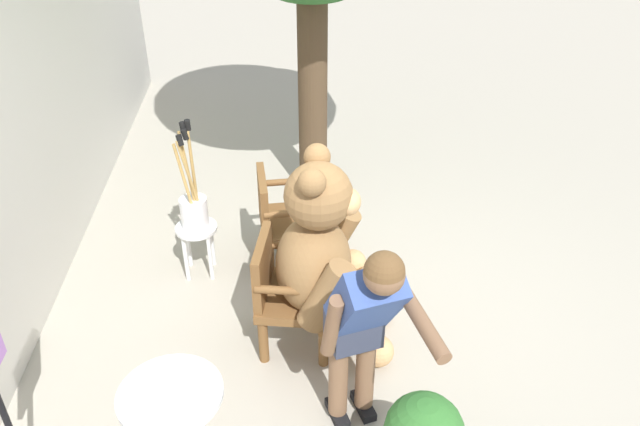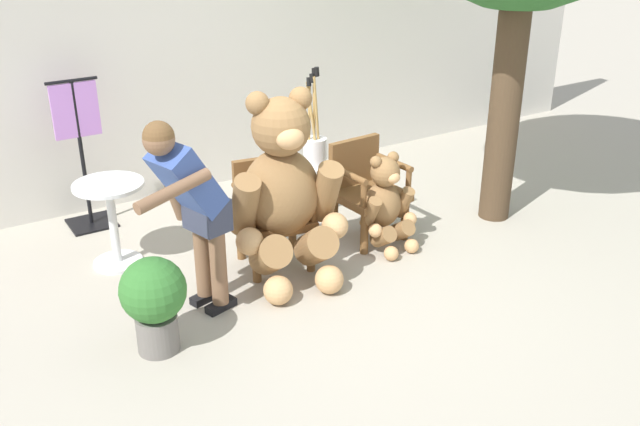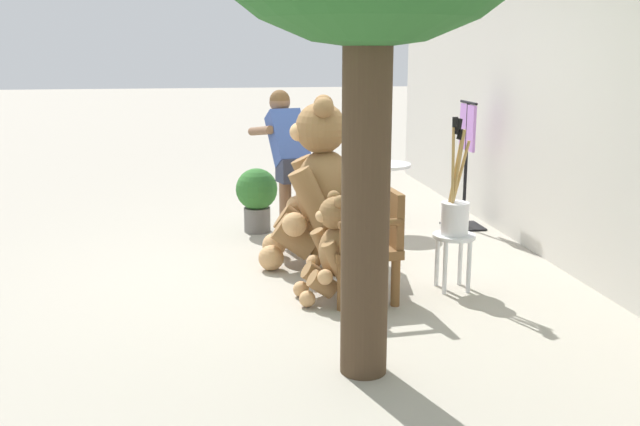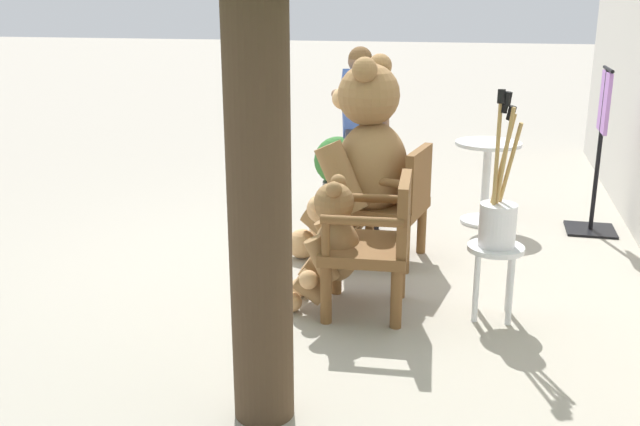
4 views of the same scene
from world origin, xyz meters
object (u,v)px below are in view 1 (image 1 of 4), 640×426
Objects in this scene: wooden_chair_left at (288,290)px; teddy_bear_small at (319,221)px; wooden_chair_right at (284,218)px; brush_bucket at (193,206)px; white_stool at (197,237)px; teddy_bear_large at (325,258)px; person_visitor at (363,321)px.

wooden_chair_left is 1.02× the size of teddy_bear_small.
brush_bucket reaches higher than wooden_chair_right.
wooden_chair_left reaches higher than white_stool.
brush_bucket is (-0.08, 0.72, 0.19)m from wooden_chair_right.
teddy_bear_large is (-0.96, -0.26, 0.28)m from wooden_chair_right.
white_stool is (0.86, 0.72, -0.11)m from wooden_chair_left.
teddy_bear_large is 3.28× the size of white_stool.
teddy_bear_large is at bearing -131.95° from white_stool.
wooden_chair_left and wooden_chair_right have the same top height.
person_visitor is 3.27× the size of white_stool.
wooden_chair_right is 0.57× the size of person_visitor.
wooden_chair_right is 0.92× the size of brush_bucket.
wooden_chair_left is at bearing 25.97° from person_visitor.
teddy_bear_large is at bearing 10.23° from person_visitor.
person_visitor is 1.61× the size of brush_bucket.
teddy_bear_small is 1.01m from white_stool.
teddy_bear_large is 1.02m from teddy_bear_small.
teddy_bear_small is 0.56× the size of person_visitor.
brush_bucket is (-0.00, -0.00, 0.30)m from white_stool.
white_stool is at bearing 33.62° from person_visitor.
teddy_bear_small is 1.84× the size of white_stool.
teddy_bear_large reaches higher than wooden_chair_left.
person_visitor reaches higher than white_stool.
person_visitor is at bearing -167.02° from wooden_chair_right.
brush_bucket is at bearing 96.28° from wooden_chair_right.
white_stool is 0.30m from brush_bucket.
teddy_bear_small is 1.04m from brush_bucket.
teddy_bear_small is (0.94, -0.29, -0.05)m from wooden_chair_left.
brush_bucket is (1.69, 1.13, -0.24)m from person_visitor.
teddy_bear_large reaches higher than wooden_chair_right.
wooden_chair_left is 1.13m from white_stool.
person_visitor is 2.11m from white_stool.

